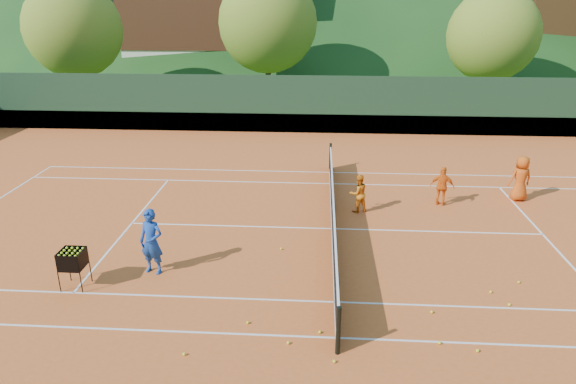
# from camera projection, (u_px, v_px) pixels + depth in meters

# --- Properties ---
(ground) EXTENTS (400.00, 400.00, 0.00)m
(ground) POSITION_uv_depth(u_px,v_px,m) (332.00, 229.00, 16.02)
(ground) COLOR #2E5219
(ground) RESTS_ON ground
(clay_court) EXTENTS (40.00, 24.00, 0.02)m
(clay_court) POSITION_uv_depth(u_px,v_px,m) (332.00, 229.00, 16.02)
(clay_court) COLOR #C55320
(clay_court) RESTS_ON ground
(coach) EXTENTS (0.73, 0.56, 1.77)m
(coach) POSITION_uv_depth(u_px,v_px,m) (152.00, 242.00, 13.20)
(coach) COLOR #173E96
(coach) RESTS_ON clay_court
(student_a) EXTENTS (0.78, 0.71, 1.30)m
(student_a) POSITION_uv_depth(u_px,v_px,m) (358.00, 193.00, 17.06)
(student_a) COLOR orange
(student_a) RESTS_ON clay_court
(student_b) EXTENTS (0.87, 0.59, 1.37)m
(student_b) POSITION_uv_depth(u_px,v_px,m) (442.00, 186.00, 17.61)
(student_b) COLOR orange
(student_b) RESTS_ON clay_court
(student_c) EXTENTS (0.88, 0.67, 1.62)m
(student_c) POSITION_uv_depth(u_px,v_px,m) (521.00, 178.00, 17.99)
(student_c) COLOR #CA4E12
(student_c) RESTS_ON clay_court
(tennis_ball_2) EXTENTS (0.07, 0.07, 0.07)m
(tennis_ball_2) POSITION_uv_depth(u_px,v_px,m) (519.00, 282.00, 12.96)
(tennis_ball_2) COLOR yellow
(tennis_ball_2) RESTS_ON clay_court
(tennis_ball_3) EXTENTS (0.07, 0.07, 0.07)m
(tennis_ball_3) POSITION_uv_depth(u_px,v_px,m) (440.00, 343.00, 10.70)
(tennis_ball_3) COLOR yellow
(tennis_ball_3) RESTS_ON clay_court
(tennis_ball_4) EXTENTS (0.07, 0.07, 0.07)m
(tennis_ball_4) POSITION_uv_depth(u_px,v_px,m) (248.00, 323.00, 11.36)
(tennis_ball_4) COLOR yellow
(tennis_ball_4) RESTS_ON clay_court
(tennis_ball_7) EXTENTS (0.07, 0.07, 0.07)m
(tennis_ball_7) POSITION_uv_depth(u_px,v_px,m) (491.00, 292.00, 12.53)
(tennis_ball_7) COLOR yellow
(tennis_ball_7) RESTS_ON clay_court
(tennis_ball_8) EXTENTS (0.07, 0.07, 0.07)m
(tennis_ball_8) POSITION_uv_depth(u_px,v_px,m) (320.00, 332.00, 11.04)
(tennis_ball_8) COLOR yellow
(tennis_ball_8) RESTS_ON clay_court
(tennis_ball_9) EXTENTS (0.07, 0.07, 0.07)m
(tennis_ball_9) POSITION_uv_depth(u_px,v_px,m) (184.00, 354.00, 10.36)
(tennis_ball_9) COLOR yellow
(tennis_ball_9) RESTS_ON clay_court
(tennis_ball_10) EXTENTS (0.07, 0.07, 0.07)m
(tennis_ball_10) POSITION_uv_depth(u_px,v_px,m) (281.00, 249.00, 14.68)
(tennis_ball_10) COLOR yellow
(tennis_ball_10) RESTS_ON clay_court
(tennis_ball_12) EXTENTS (0.07, 0.07, 0.07)m
(tennis_ball_12) POSITION_uv_depth(u_px,v_px,m) (509.00, 305.00, 12.02)
(tennis_ball_12) COLOR yellow
(tennis_ball_12) RESTS_ON clay_court
(tennis_ball_13) EXTENTS (0.07, 0.07, 0.07)m
(tennis_ball_13) POSITION_uv_depth(u_px,v_px,m) (334.00, 361.00, 10.16)
(tennis_ball_13) COLOR yellow
(tennis_ball_13) RESTS_ON clay_court
(tennis_ball_14) EXTENTS (0.07, 0.07, 0.07)m
(tennis_ball_14) POSITION_uv_depth(u_px,v_px,m) (432.00, 312.00, 11.74)
(tennis_ball_14) COLOR yellow
(tennis_ball_14) RESTS_ON clay_court
(tennis_ball_15) EXTENTS (0.07, 0.07, 0.07)m
(tennis_ball_15) POSITION_uv_depth(u_px,v_px,m) (288.00, 343.00, 10.70)
(tennis_ball_15) COLOR yellow
(tennis_ball_15) RESTS_ON clay_court
(tennis_ball_16) EXTENTS (0.07, 0.07, 0.07)m
(tennis_ball_16) POSITION_uv_depth(u_px,v_px,m) (478.00, 351.00, 10.46)
(tennis_ball_16) COLOR yellow
(tennis_ball_16) RESTS_ON clay_court
(court_lines) EXTENTS (23.83, 11.03, 0.00)m
(court_lines) POSITION_uv_depth(u_px,v_px,m) (332.00, 229.00, 16.01)
(court_lines) COLOR silver
(court_lines) RESTS_ON clay_court
(tennis_net) EXTENTS (0.10, 12.07, 1.10)m
(tennis_net) POSITION_uv_depth(u_px,v_px,m) (333.00, 214.00, 15.84)
(tennis_net) COLOR black
(tennis_net) RESTS_ON clay_court
(perimeter_fence) EXTENTS (40.40, 24.24, 3.00)m
(perimeter_fence) POSITION_uv_depth(u_px,v_px,m) (334.00, 191.00, 15.57)
(perimeter_fence) COLOR #15301D
(perimeter_fence) RESTS_ON clay_court
(ball_hopper) EXTENTS (0.57, 0.57, 1.00)m
(ball_hopper) POSITION_uv_depth(u_px,v_px,m) (72.00, 260.00, 12.57)
(ball_hopper) COLOR black
(ball_hopper) RESTS_ON clay_court
(chalet_left) EXTENTS (13.80, 9.93, 12.92)m
(chalet_left) POSITION_uv_depth(u_px,v_px,m) (208.00, 11.00, 42.55)
(chalet_left) COLOR beige
(chalet_left) RESTS_ON ground
(chalet_mid) EXTENTS (12.65, 8.82, 11.45)m
(chalet_mid) POSITION_uv_depth(u_px,v_px,m) (395.00, 18.00, 45.56)
(chalet_mid) COLOR beige
(chalet_mid) RESTS_ON ground
(tree_a) EXTENTS (6.00, 6.00, 7.88)m
(tree_a) POSITION_uv_depth(u_px,v_px,m) (73.00, 29.00, 32.01)
(tree_a) COLOR #3F2719
(tree_a) RESTS_ON ground
(tree_b) EXTENTS (6.40, 6.40, 8.40)m
(tree_b) POSITION_uv_depth(u_px,v_px,m) (267.00, 23.00, 33.04)
(tree_b) COLOR #402719
(tree_b) RESTS_ON ground
(tree_c) EXTENTS (5.60, 5.60, 7.35)m
(tree_c) POSITION_uv_depth(u_px,v_px,m) (492.00, 35.00, 31.50)
(tree_c) COLOR #3D2518
(tree_c) RESTS_ON ground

